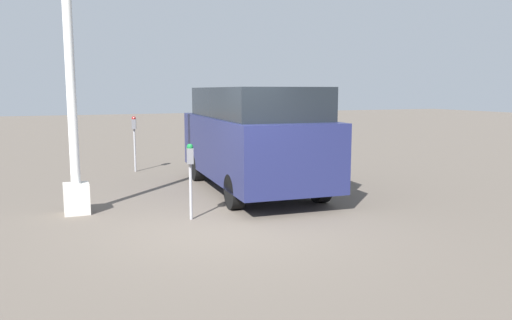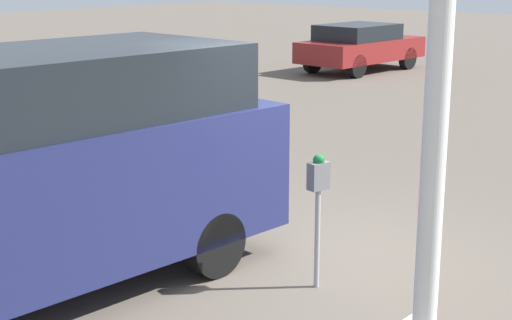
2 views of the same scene
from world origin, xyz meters
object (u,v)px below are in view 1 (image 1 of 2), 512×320
parking_meter_near (190,164)px  parking_meter_far (134,131)px  lamp_post (72,108)px  parked_van (253,136)px

parking_meter_near → parking_meter_far: (5.57, 0.08, 0.14)m
lamp_post → parked_van: bearing=-78.5°
parking_meter_far → lamp_post: lamp_post is taller
parking_meter_near → lamp_post: lamp_post is taller
parking_meter_far → parked_van: (-3.63, -2.01, 0.10)m
parking_meter_far → lamp_post: bearing=170.8°
parking_meter_near → lamp_post: 2.34m
parking_meter_far → parked_van: size_ratio=0.29×
lamp_post → parked_van: (0.75, -3.72, -0.68)m
lamp_post → parking_meter_near: bearing=-123.4°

